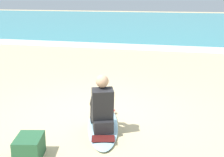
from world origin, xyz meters
name	(u,v)px	position (x,y,z in m)	size (l,w,h in m)	color
ground_plane	(96,114)	(0.00, 0.00, 0.00)	(80.00, 80.00, 0.00)	#CCB584
sea	(172,22)	(0.00, 21.60, 0.05)	(80.00, 28.00, 0.10)	teal
breaking_foam	(150,48)	(0.00, 7.90, 0.06)	(80.00, 0.90, 0.11)	white
surfboard_main	(103,124)	(0.29, -0.50, 0.04)	(1.07, 2.10, 0.08)	#9ED1E5
surfer_seated	(102,108)	(0.35, -0.76, 0.44)	(0.58, 0.77, 0.95)	#232326
beach_bag	(29,147)	(-0.42, -1.82, 0.16)	(0.36, 0.48, 0.32)	#285B38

